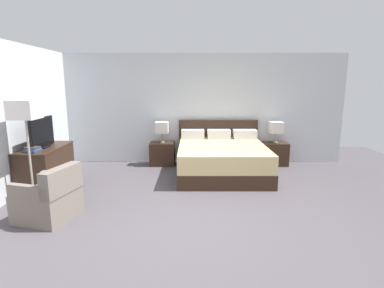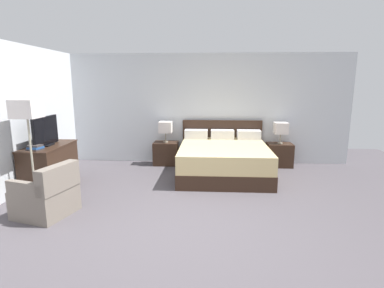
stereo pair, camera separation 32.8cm
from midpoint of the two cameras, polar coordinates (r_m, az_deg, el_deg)
name	(u,v)px [view 2 (the right image)]	position (r m, az deg, el deg)	size (l,w,h in m)	color
ground_plane	(184,230)	(4.03, 0.83, -16.02)	(10.31, 10.31, 0.00)	#4C474C
wall_back	(196,109)	(7.06, 2.16, 6.66)	(7.07, 0.06, 2.53)	silver
wall_left	(20,118)	(5.92, -28.55, 4.34)	(0.06, 5.24, 2.53)	silver
bed	(223,159)	(6.22, 7.51, -2.84)	(1.84, 2.00, 1.02)	#332116
nightstand_left	(166,153)	(6.97, -3.64, -1.78)	(0.56, 0.42, 0.53)	#332116
nightstand_right	(279,155)	(7.14, 17.57, -1.99)	(0.56, 0.42, 0.53)	#332116
table_lamp_left	(166,127)	(6.86, -3.71, 3.19)	(0.29, 0.29, 0.48)	gray
table_lamp_right	(281,128)	(7.03, 17.86, 2.86)	(0.29, 0.29, 0.48)	gray
dresser	(50,164)	(6.07, -24.05, -3.58)	(0.57, 1.18, 0.75)	#332116
tv	(46,132)	(5.91, -24.70, 2.14)	(0.18, 0.79, 0.53)	black
book_red_cover	(35,149)	(5.63, -26.28, -0.93)	(0.23, 0.19, 0.03)	#383333
book_blue_cover	(35,148)	(5.62, -26.20, -0.64)	(0.21, 0.18, 0.03)	#234C8E
book_small_top	(35,146)	(5.61, -26.26, -0.31)	(0.20, 0.16, 0.03)	#383333
armchair_by_window	(47,196)	(4.72, -24.05, -9.04)	(0.85, 0.84, 0.76)	#70665B
floor_lamp	(27,114)	(5.24, -27.37, 5.03)	(0.37, 0.37, 1.62)	gray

